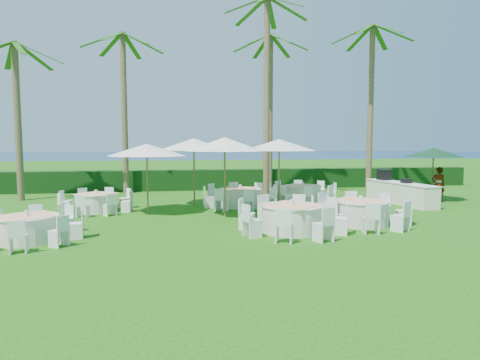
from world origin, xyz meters
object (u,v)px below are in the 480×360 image
at_px(banquet_table_f, 303,193).
at_px(umbrella_d, 279,145).
at_px(banquet_table_a, 28,228).
at_px(umbrella_a, 147,150).
at_px(buffet_table, 399,192).
at_px(umbrella_green, 433,153).
at_px(umbrella_c, 194,144).
at_px(banquet_table_e, 240,197).
at_px(banquet_table_c, 360,212).
at_px(banquet_table_b, 292,218).
at_px(banquet_table_d, 96,202).
at_px(staff_person, 438,185).
at_px(umbrella_b, 225,144).

distance_m(banquet_table_f, umbrella_d, 2.79).
distance_m(banquet_table_a, umbrella_a, 5.56).
bearing_deg(buffet_table, umbrella_green, 14.55).
relative_size(umbrella_a, umbrella_c, 0.99).
bearing_deg(umbrella_green, banquet_table_e, -178.55).
relative_size(banquet_table_f, umbrella_d, 0.93).
bearing_deg(banquet_table_f, umbrella_green, -6.89).
bearing_deg(banquet_table_a, banquet_table_c, 3.37).
height_order(banquet_table_b, umbrella_c, umbrella_c).
xyz_separation_m(banquet_table_a, banquet_table_f, (10.17, 6.20, 0.03)).
bearing_deg(banquet_table_d, banquet_table_f, 7.66).
height_order(banquet_table_b, banquet_table_c, banquet_table_b).
bearing_deg(banquet_table_b, umbrella_green, 32.12).
height_order(banquet_table_a, banquet_table_c, banquet_table_c).
bearing_deg(staff_person, banquet_table_f, 6.78).
bearing_deg(buffet_table, banquet_table_f, 162.99).
height_order(umbrella_a, umbrella_d, umbrella_d).
height_order(banquet_table_f, umbrella_b, umbrella_b).
height_order(banquet_table_d, umbrella_a, umbrella_a).
relative_size(umbrella_a, umbrella_b, 1.01).
height_order(banquet_table_d, buffet_table, buffet_table).
bearing_deg(banquet_table_f, staff_person, -11.21).
height_order(banquet_table_e, umbrella_b, umbrella_b).
bearing_deg(banquet_table_a, umbrella_d, 31.70).
height_order(banquet_table_b, buffet_table, buffet_table).
height_order(umbrella_green, buffet_table, umbrella_green).
bearing_deg(banquet_table_e, umbrella_b, -113.39).
bearing_deg(banquet_table_a, banquet_table_d, 78.63).
height_order(umbrella_d, buffet_table, umbrella_d).
distance_m(banquet_table_c, umbrella_d, 5.53).
bearing_deg(umbrella_b, banquet_table_c, -27.78).
height_order(banquet_table_d, staff_person, staff_person).
xyz_separation_m(banquet_table_b, buffet_table, (6.74, 4.99, 0.08)).
distance_m(banquet_table_b, umbrella_a, 6.54).
distance_m(banquet_table_c, banquet_table_e, 5.67).
bearing_deg(umbrella_green, umbrella_a, -174.33).
height_order(banquet_table_f, staff_person, staff_person).
bearing_deg(banquet_table_f, umbrella_a, -163.59).
bearing_deg(umbrella_c, umbrella_a, -139.21).
bearing_deg(banquet_table_c, staff_person, 35.35).
xyz_separation_m(banquet_table_a, umbrella_green, (16.46, 5.44, 1.95)).
distance_m(banquet_table_b, umbrella_d, 6.05).
distance_m(umbrella_a, umbrella_c, 2.56).
xyz_separation_m(banquet_table_a, umbrella_c, (5.01, 5.78, 2.34)).
bearing_deg(banquet_table_f, umbrella_b, -141.68).
distance_m(umbrella_green, buffet_table, 2.79).
xyz_separation_m(umbrella_a, umbrella_c, (1.93, 1.67, 0.22)).
distance_m(banquet_table_f, umbrella_c, 5.67).
relative_size(umbrella_d, staff_person, 2.02).
bearing_deg(banquet_table_e, banquet_table_f, 17.38).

